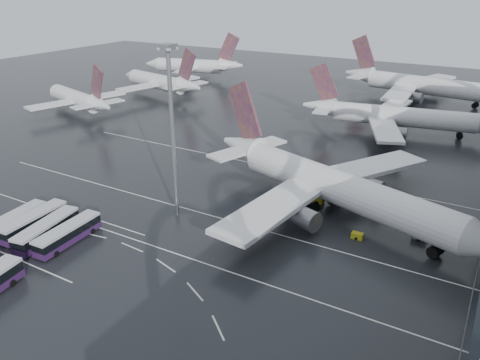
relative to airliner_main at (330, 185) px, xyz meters
The scene contains 22 objects.
ground 29.20m from the airliner_main, 119.72° to the right, with size 420.00×420.00×0.00m, color black.
lane_marking_near 30.92m from the airliner_main, 117.86° to the right, with size 120.00×0.25×0.01m, color white.
lane_marking_mid 19.96m from the airliner_main, 137.75° to the right, with size 120.00×0.25×0.01m, color white.
lane_marking_far 21.42m from the airliner_main, 133.34° to the left, with size 120.00×0.25×0.01m, color white.
bus_bay_line_south 56.26m from the airliner_main, 133.05° to the right, with size 28.00×0.25×0.01m, color white.
bus_bay_line_north 45.95m from the airliner_main, 146.90° to the right, with size 28.00×0.25×0.01m, color white.
airliner_main is the anchor object (origin of this frame).
airliner_gate_b 57.17m from the airliner_main, 92.00° to the left, with size 54.35×48.31×18.90m.
airliner_gate_c 102.51m from the airliner_main, 91.99° to the left, with size 60.90×55.54×21.71m.
jet_remote_west 100.03m from the airliner_main, 164.67° to the left, with size 40.99×33.28×18.02m.
jet_remote_mid 107.85m from the airliner_main, 145.88° to the left, with size 44.45×36.02×19.43m.
jet_remote_far 138.23m from the airliner_main, 135.76° to the left, with size 45.84×37.19×20.11m.
bus_row_near_a 57.34m from the airliner_main, 142.53° to the right, with size 4.04×12.71×3.08m.
bus_row_near_b 53.94m from the airliner_main, 141.65° to the right, with size 3.92×13.38×3.25m.
bus_row_near_c 51.03m from the airliner_main, 137.75° to the right, with size 5.11×13.61×3.27m.
bus_row_near_d 47.43m from the airliner_main, 135.33° to the right, with size 3.68×13.00×3.16m.
floodlight_mast 32.16m from the airliner_main, 146.88° to the right, with size 2.40×2.40×31.33m.
gse_cart_belly_a 11.93m from the airliner_main, 42.49° to the right, with size 1.94×1.15×1.06m, color gold.
gse_cart_belly_b 16.46m from the airliner_main, 35.01° to the left, with size 2.14×1.26×1.17m, color slate.
gse_cart_belly_c 10.11m from the airliner_main, 143.90° to the right, with size 2.29×1.36×1.25m, color gold.
gse_cart_belly_d 18.08m from the airliner_main, ahead, with size 2.50×1.48×1.36m, color slate.
gse_cart_belly_e 6.18m from the airliner_main, 139.56° to the left, with size 2.19×1.30×1.20m, color gold.
Camera 1 is at (39.98, -52.96, 40.96)m, focal length 35.00 mm.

